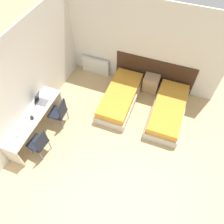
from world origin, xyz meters
TOP-DOWN VIEW (x-y plane):
  - ground_plane at (0.00, 0.00)m, footprint 20.00×20.00m
  - wall_back at (0.00, 4.25)m, footprint 5.05×0.05m
  - wall_left at (-2.05, 2.11)m, footprint 0.05×5.23m
  - headboard_panel at (0.67, 4.22)m, footprint 2.43×0.03m
  - bed_near_window at (-0.05, 3.17)m, footprint 0.90×2.02m
  - bed_near_door at (1.38, 3.17)m, footprint 0.90×2.02m
  - nightstand at (0.67, 3.99)m, footprint 0.46×0.39m
  - radiator at (-1.26, 4.13)m, footprint 0.93×0.12m
  - desk at (-1.77, 1.38)m, footprint 0.51×2.02m
  - chair_near_laptop at (-1.33, 1.87)m, footprint 0.43×0.43m
  - chair_near_notebook at (-1.33, 0.88)m, footprint 0.45×0.45m
  - laptop at (-1.82, 1.85)m, footprint 0.32×0.24m
  - open_notebook at (-1.81, 0.84)m, footprint 0.37×0.28m
  - mug at (-1.72, 1.31)m, footprint 0.08×0.08m

SIDE VIEW (x-z plane):
  - ground_plane at x=0.00m, z-range 0.00..0.00m
  - bed_near_window at x=-0.05m, z-range -0.01..0.44m
  - bed_near_door at x=1.38m, z-range -0.01..0.44m
  - nightstand at x=0.67m, z-range 0.00..0.54m
  - radiator at x=-1.26m, z-range 0.00..0.55m
  - chair_near_laptop at x=-1.33m, z-range 0.04..0.94m
  - chair_near_notebook at x=-1.33m, z-range 0.04..0.94m
  - headboard_panel at x=0.67m, z-range 0.00..1.01m
  - desk at x=-1.77m, z-range 0.21..0.94m
  - open_notebook at x=-1.81m, z-range 0.73..0.75m
  - mug at x=-1.72m, z-range 0.73..0.82m
  - laptop at x=-1.82m, z-range 0.64..0.95m
  - wall_back at x=0.00m, z-range 0.00..2.70m
  - wall_left at x=-2.05m, z-range 0.00..2.70m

